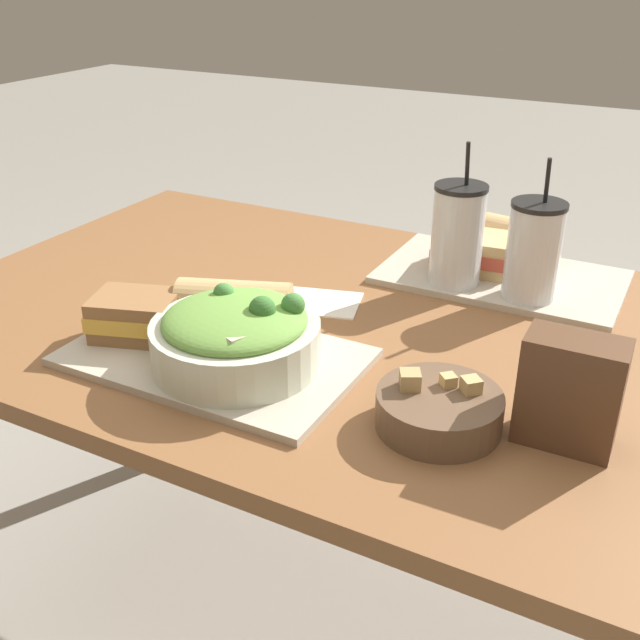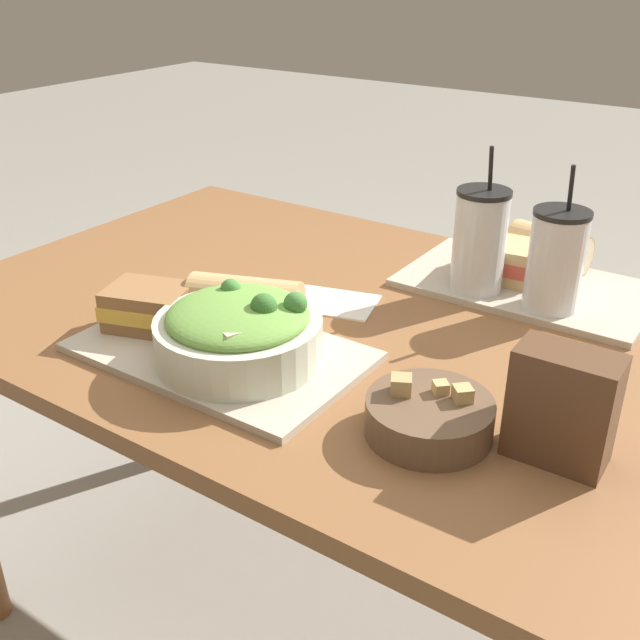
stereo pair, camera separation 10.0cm
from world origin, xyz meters
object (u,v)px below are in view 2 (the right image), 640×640
at_px(napkin_folded, 332,302).
at_px(drink_cup_dark, 479,244).
at_px(chip_bag, 562,407).
at_px(baguette_far, 549,248).
at_px(salad_bowl, 239,331).
at_px(soup_bowl, 429,416).
at_px(sandwich_near, 149,307).
at_px(drink_cup_red, 555,263).
at_px(sandwich_far, 498,259).
at_px(baguette_near, 247,301).

bearing_deg(napkin_folded, drink_cup_dark, 42.14).
bearing_deg(chip_bag, baguette_far, 109.25).
xyz_separation_m(salad_bowl, baguette_far, (0.25, 0.58, -0.01)).
xyz_separation_m(soup_bowl, sandwich_near, (-0.48, -0.00, 0.02)).
distance_m(soup_bowl, baguette_far, 0.58).
height_order(drink_cup_red, chip_bag, drink_cup_red).
xyz_separation_m(baguette_far, drink_cup_red, (0.06, -0.16, 0.04)).
xyz_separation_m(baguette_far, napkin_folded, (-0.26, -0.33, -0.05)).
bearing_deg(salad_bowl, drink_cup_red, 53.76).
xyz_separation_m(sandwich_far, drink_cup_dark, (-0.01, -0.07, 0.05)).
relative_size(drink_cup_red, chip_bag, 1.70).
height_order(drink_cup_dark, napkin_folded, drink_cup_dark).
xyz_separation_m(soup_bowl, drink_cup_red, (0.01, 0.41, 0.06)).
height_order(sandwich_far, napkin_folded, sandwich_far).
bearing_deg(baguette_near, napkin_folded, -39.83).
bearing_deg(sandwich_far, drink_cup_red, -37.06).
distance_m(soup_bowl, baguette_near, 0.37).
bearing_deg(drink_cup_dark, salad_bowl, -112.84).
bearing_deg(drink_cup_dark, baguette_near, -126.49).
bearing_deg(soup_bowl, chip_bag, 16.20).
xyz_separation_m(baguette_near, napkin_folded, (0.05, 0.16, -0.05)).
bearing_deg(sandwich_far, sandwich_near, -132.10).
distance_m(soup_bowl, sandwich_far, 0.50).
bearing_deg(baguette_near, salad_bowl, -166.64).
bearing_deg(baguette_near, sandwich_far, -52.61).
height_order(baguette_far, drink_cup_red, drink_cup_red).
relative_size(soup_bowl, sandwich_near, 1.05).
relative_size(salad_bowl, drink_cup_red, 1.00).
height_order(sandwich_near, baguette_far, baguette_far).
height_order(salad_bowl, drink_cup_red, drink_cup_red).
distance_m(baguette_near, baguette_far, 0.57).
distance_m(baguette_far, napkin_folded, 0.42).
bearing_deg(sandwich_far, salad_bowl, -115.88).
bearing_deg(drink_cup_red, sandwich_far, 148.25).
bearing_deg(napkin_folded, chip_bag, -24.39).
bearing_deg(soup_bowl, drink_cup_red, 88.83).
height_order(chip_bag, napkin_folded, chip_bag).
distance_m(sandwich_near, drink_cup_red, 0.64).
relative_size(salad_bowl, baguette_far, 1.57).
height_order(baguette_near, drink_cup_dark, drink_cup_dark).
distance_m(salad_bowl, soup_bowl, 0.30).
distance_m(soup_bowl, drink_cup_red, 0.42).
bearing_deg(sandwich_near, chip_bag, -14.43).
bearing_deg(drink_cup_red, chip_bag, -69.90).
xyz_separation_m(salad_bowl, chip_bag, (0.44, 0.05, 0.01)).
relative_size(sandwich_far, drink_cup_red, 0.61).
bearing_deg(salad_bowl, chip_bag, 5.83).
bearing_deg(chip_bag, salad_bowl, -175.09).
bearing_deg(chip_bag, baguette_near, 173.58).
height_order(baguette_far, napkin_folded, baguette_far).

